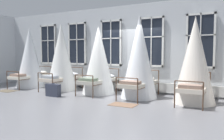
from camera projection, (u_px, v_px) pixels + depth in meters
ground at (119, 95)px, 8.67m from camera, size 25.78×25.78×0.00m
back_wall_with_windows at (131, 48)px, 9.49m from camera, size 13.89×0.10×3.46m
window_bank at (130, 63)px, 9.43m from camera, size 9.82×0.10×2.84m
cot_first at (30, 59)px, 10.64m from camera, size 1.27×1.91×2.68m
cot_second at (61, 58)px, 9.80m from camera, size 1.27×1.92×2.78m
cot_third at (98, 60)px, 8.95m from camera, size 1.27×1.91×2.61m
cot_fourth at (139, 58)px, 8.08m from camera, size 1.27×1.93×2.82m
cot_fifth at (195, 61)px, 7.18m from camera, size 1.27×1.92×2.67m
rug_first at (7, 91)px, 9.58m from camera, size 0.82×0.58×0.01m
rug_fourth at (123, 105)px, 7.01m from camera, size 0.82×0.59×0.01m
suitcase_dark at (53, 90)px, 8.37m from camera, size 0.56×0.22×0.47m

